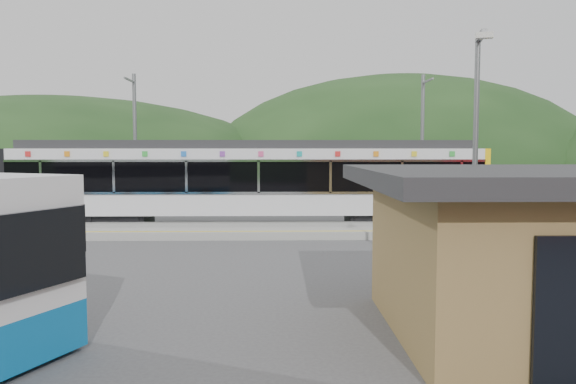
{
  "coord_description": "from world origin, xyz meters",
  "views": [
    {
      "loc": [
        -0.13,
        -18.83,
        3.33
      ],
      "look_at": [
        0.27,
        1.0,
        1.85
      ],
      "focal_mm": 35.0,
      "sensor_mm": 36.0,
      "label": 1
    }
  ],
  "objects": [
    {
      "name": "lamp_post",
      "position": [
        4.4,
        -6.23,
        3.53
      ],
      "size": [
        0.38,
        1.07,
        5.9
      ],
      "rotation": [
        0.0,
        0.0,
        -0.2
      ],
      "color": "slate",
      "rests_on": "ground"
    },
    {
      "name": "yellow_line",
      "position": [
        0.0,
        2.0,
        0.3
      ],
      "size": [
        26.0,
        0.1,
        0.01
      ],
      "primitive_type": "cube",
      "color": "yellow",
      "rests_on": "platform"
    },
    {
      "name": "platform",
      "position": [
        0.0,
        3.3,
        0.15
      ],
      "size": [
        26.0,
        3.2,
        0.3
      ],
      "primitive_type": "cube",
      "color": "#9E9E99",
      "rests_on": "ground"
    },
    {
      "name": "hills",
      "position": [
        6.19,
        5.29,
        0.0
      ],
      "size": [
        146.0,
        149.0,
        26.0
      ],
      "color": "#1E3D19",
      "rests_on": "ground"
    },
    {
      "name": "catenary_mast_east",
      "position": [
        7.0,
        8.56,
        3.65
      ],
      "size": [
        0.18,
        1.8,
        7.0
      ],
      "color": "slate",
      "rests_on": "ground"
    },
    {
      "name": "catenary_mast_west",
      "position": [
        -7.0,
        8.56,
        3.65
      ],
      "size": [
        0.18,
        1.8,
        7.0
      ],
      "color": "slate",
      "rests_on": "ground"
    },
    {
      "name": "train",
      "position": [
        -1.37,
        6.0,
        2.06
      ],
      "size": [
        20.44,
        3.01,
        3.74
      ],
      "color": "black",
      "rests_on": "ground"
    },
    {
      "name": "ground",
      "position": [
        0.0,
        0.0,
        0.0
      ],
      "size": [
        120.0,
        120.0,
        0.0
      ],
      "primitive_type": "plane",
      "color": "#4C4C4F",
      "rests_on": "ground"
    }
  ]
}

